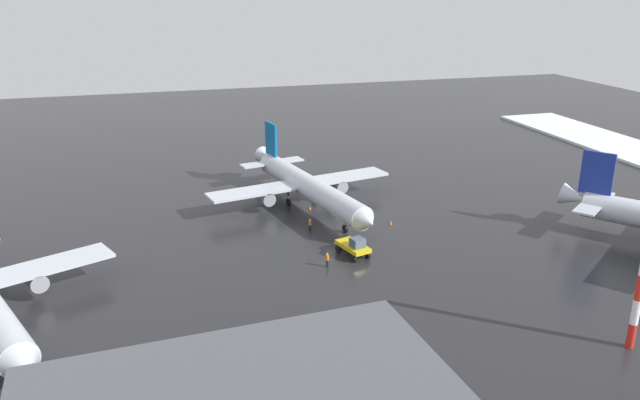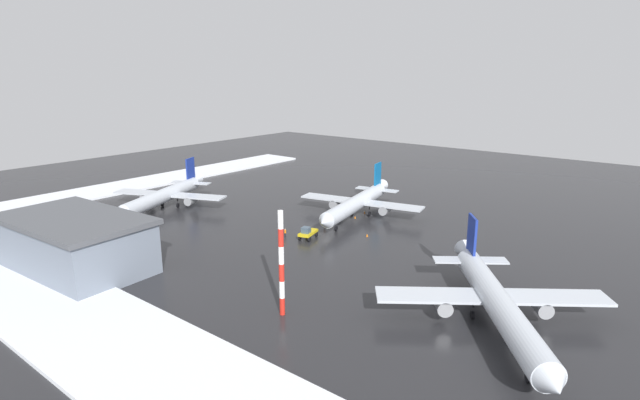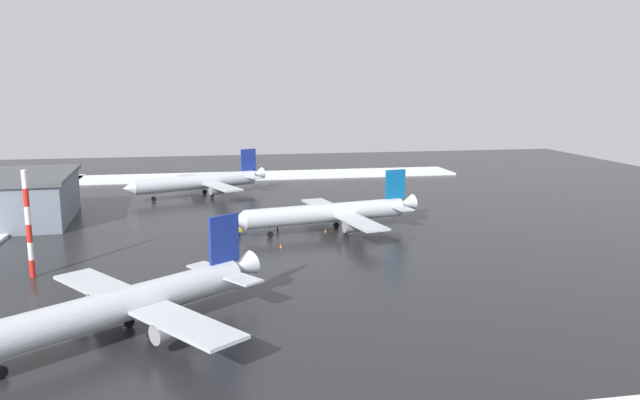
% 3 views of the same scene
% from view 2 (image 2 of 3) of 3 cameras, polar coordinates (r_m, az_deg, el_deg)
% --- Properties ---
extents(ground_plane, '(240.00, 240.00, 0.00)m').
position_cam_2_polar(ground_plane, '(100.20, 1.10, -3.43)').
color(ground_plane, '#232326').
extents(snow_bank_far, '(152.00, 16.00, 0.52)m').
position_cam_2_polar(snow_bank_far, '(70.38, -25.24, -12.73)').
color(snow_bank_far, white).
rests_on(snow_bank_far, ground_plane).
extents(snow_bank_left, '(14.00, 116.00, 0.52)m').
position_cam_2_polar(snow_bank_left, '(149.26, -19.76, 1.81)').
color(snow_bank_left, white).
rests_on(snow_bank_left, ground_plane).
extents(airplane_distant_tail, '(28.00, 33.46, 10.00)m').
position_cam_2_polar(airplane_distant_tail, '(108.08, 4.26, -0.30)').
color(airplane_distant_tail, silver).
rests_on(airplane_distant_tail, ground_plane).
extents(airplane_parked_portside, '(26.33, 30.19, 10.51)m').
position_cam_2_polar(airplane_parked_portside, '(65.96, 19.55, -10.89)').
color(airplane_parked_portside, silver).
rests_on(airplane_parked_portside, ground_plane).
extents(airplane_far_rear, '(26.82, 31.62, 9.89)m').
position_cam_2_polar(airplane_far_rear, '(119.77, -17.35, 0.52)').
color(airplane_far_rear, silver).
rests_on(airplane_far_rear, ground_plane).
extents(pushback_tug, '(3.31, 5.01, 2.50)m').
position_cam_2_polar(pushback_tug, '(94.56, -1.43, -3.72)').
color(pushback_tug, gold).
rests_on(pushback_tug, ground_plane).
extents(ground_crew_beside_wing, '(0.36, 0.36, 1.71)m').
position_cam_2_polar(ground_crew_beside_wing, '(95.71, -4.00, -3.72)').
color(ground_crew_beside_wing, black).
rests_on(ground_crew_beside_wing, ground_plane).
extents(ground_crew_near_tug, '(0.36, 0.36, 1.71)m').
position_cam_2_polar(ground_crew_near_tug, '(103.05, 0.53, -2.35)').
color(ground_crew_near_tug, black).
rests_on(ground_crew_near_tug, ground_plane).
extents(antenna_mast, '(0.70, 0.70, 14.11)m').
position_cam_2_polar(antenna_mast, '(64.17, -4.43, -7.28)').
color(antenna_mast, red).
rests_on(antenna_mast, ground_plane).
extents(cargo_hangar, '(25.84, 16.45, 8.80)m').
position_cam_2_polar(cargo_hangar, '(88.17, -26.12, -4.45)').
color(cargo_hangar, slate).
rests_on(cargo_hangar, ground_plane).
extents(traffic_cone_near_nose, '(0.36, 0.36, 0.55)m').
position_cam_2_polar(traffic_cone_near_nose, '(111.94, 5.13, -1.41)').
color(traffic_cone_near_nose, orange).
rests_on(traffic_cone_near_nose, ground_plane).
extents(traffic_cone_mid_line, '(0.36, 0.36, 0.55)m').
position_cam_2_polar(traffic_cone_mid_line, '(96.57, 5.40, -4.02)').
color(traffic_cone_mid_line, orange).
rests_on(traffic_cone_mid_line, ground_plane).
extents(traffic_cone_wingtip_side, '(0.36, 0.36, 0.55)m').
position_cam_2_polar(traffic_cone_wingtip_side, '(108.13, 4.03, -1.96)').
color(traffic_cone_wingtip_side, orange).
rests_on(traffic_cone_wingtip_side, ground_plane).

